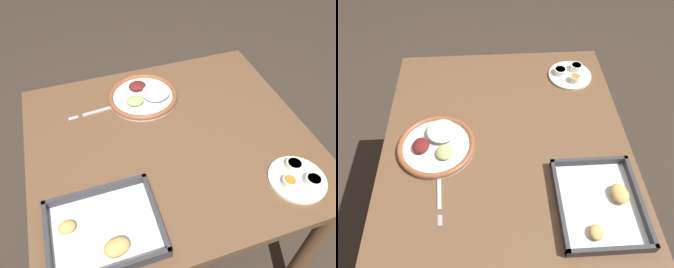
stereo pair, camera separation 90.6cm
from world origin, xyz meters
TOP-DOWN VIEW (x-y plane):
  - ground_plane at (0.00, 0.00)m, footprint 8.00×8.00m
  - dining_table at (0.00, 0.00)m, footprint 0.96×0.86m
  - dinner_plate at (0.03, -0.24)m, footprint 0.27×0.27m
  - fork at (0.21, -0.22)m, footprint 0.20×0.03m
  - saucer_plate at (-0.32, 0.29)m, footprint 0.18×0.18m
  - baking_tray at (0.28, 0.28)m, footprint 0.31×0.25m

SIDE VIEW (x-z plane):
  - ground_plane at x=0.00m, z-range 0.00..0.00m
  - dining_table at x=0.00m, z-range 0.25..1.01m
  - fork at x=0.21m, z-range 0.76..0.76m
  - saucer_plate at x=-0.32m, z-range 0.75..0.79m
  - baking_tray at x=0.28m, z-range 0.75..0.79m
  - dinner_plate at x=0.03m, z-range 0.75..0.80m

